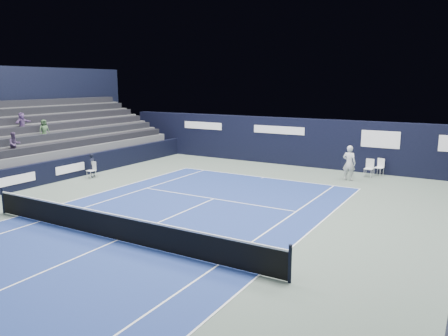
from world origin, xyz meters
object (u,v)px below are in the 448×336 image
Objects in this scene: folding_chair_back_a at (369,167)px; tennis_player at (349,163)px; line_judge_chair at (92,169)px; tennis_net at (116,227)px; folding_chair_back_b at (380,166)px.

folding_chair_back_a is 1.75m from tennis_player.
line_judge_chair is 0.49× the size of tennis_player.
folding_chair_back_b is at bearing 70.46° from tennis_net.
line_judge_chair is 0.07× the size of tennis_net.
folding_chair_back_a is 0.08× the size of tennis_net.
line_judge_chair is at bearing -128.87° from folding_chair_back_b.
folding_chair_back_b is 16.85m from tennis_net.
folding_chair_back_b is at bearing 62.34° from folding_chair_back_a.
tennis_net is at bearing -31.22° from line_judge_chair.
tennis_player reaches higher than folding_chair_back_b.
line_judge_chair is (-13.62, -8.35, -0.05)m from folding_chair_back_a.
folding_chair_back_b is 16.75m from line_judge_chair.
folding_chair_back_b is 0.08× the size of tennis_net.
tennis_player is at bearing -113.96° from folding_chair_back_a.
folding_chair_back_b is at bearing 61.21° from tennis_player.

